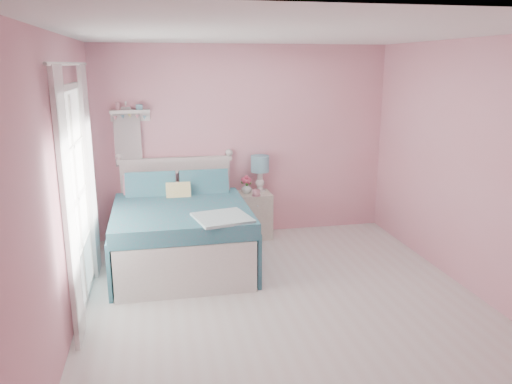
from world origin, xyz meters
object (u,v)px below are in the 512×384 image
object	(u,v)px
teacup	(256,193)
bed	(181,231)
vase	(246,188)
table_lamp	(260,166)
nightstand	(255,215)

from	to	relation	value
teacup	bed	bearing A→B (deg)	-150.77
vase	teacup	xyz separation A→B (m)	(0.10, -0.15, -0.03)
bed	vase	xyz separation A→B (m)	(0.93, 0.74, 0.31)
bed	teacup	size ratio (longest dim) A/B	18.18
table_lamp	nightstand	bearing A→B (deg)	-135.36
bed	nightstand	xyz separation A→B (m)	(1.05, 0.74, -0.08)
nightstand	table_lamp	bearing A→B (deg)	44.64
nightstand	vase	bearing A→B (deg)	-176.25
table_lamp	teacup	xyz separation A→B (m)	(-0.11, -0.26, -0.30)
nightstand	vase	xyz separation A→B (m)	(-0.11, -0.01, 0.39)
vase	teacup	size ratio (longest dim) A/B	1.37
table_lamp	vase	bearing A→B (deg)	-154.24
bed	vase	world-z (taller)	bed
table_lamp	teacup	size ratio (longest dim) A/B	4.61
nightstand	table_lamp	xyz separation A→B (m)	(0.09, 0.09, 0.66)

